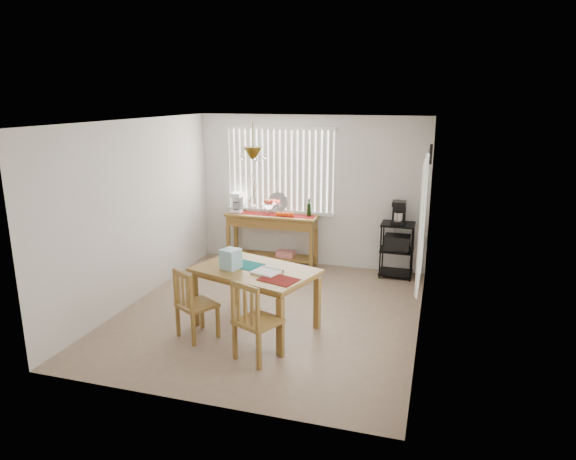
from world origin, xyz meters
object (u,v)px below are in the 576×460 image
(cart_items, at_px, (399,213))
(chair_left, at_px, (194,305))
(chair_right, at_px, (255,321))
(sideboard, at_px, (272,227))
(dining_table, at_px, (255,276))
(wire_cart, at_px, (397,245))

(cart_items, xyz_separation_m, chair_left, (-2.17, -2.99, -0.64))
(chair_left, xyz_separation_m, chair_right, (0.91, -0.30, 0.03))
(sideboard, relative_size, chair_right, 1.69)
(sideboard, xyz_separation_m, dining_table, (0.59, -2.48, 0.02))
(sideboard, xyz_separation_m, chair_left, (-0.02, -2.98, -0.24))
(cart_items, bearing_deg, sideboard, -179.92)
(wire_cart, distance_m, chair_left, 3.69)
(chair_left, distance_m, chair_right, 0.95)
(wire_cart, bearing_deg, sideboard, 179.83)
(chair_right, bearing_deg, wire_cart, 68.88)
(cart_items, bearing_deg, chair_right, -111.06)
(chair_left, bearing_deg, cart_items, 53.99)
(wire_cart, xyz_separation_m, cart_items, (-0.00, 0.01, 0.53))
(wire_cart, height_order, dining_table, wire_cart)
(chair_left, bearing_deg, dining_table, 39.56)
(wire_cart, xyz_separation_m, chair_right, (-1.27, -3.28, -0.08))
(wire_cart, relative_size, chair_left, 1.02)
(sideboard, height_order, dining_table, sideboard)
(cart_items, relative_size, chair_right, 0.39)
(sideboard, height_order, chair_left, sideboard)
(wire_cart, relative_size, cart_items, 2.43)
(sideboard, xyz_separation_m, chair_right, (0.89, -3.28, -0.21))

